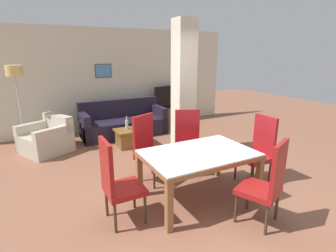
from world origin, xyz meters
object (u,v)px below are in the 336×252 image
object	(u,v)px
dining_chair_far_left	(149,147)
floor_lamp	(15,79)
dining_table	(199,161)
dining_chair_far_right	(188,140)
tv_stand	(167,115)
bottle	(127,124)
dining_chair_head_right	(259,148)
coffee_table	(132,137)
armchair	(47,139)
dining_chair_head_left	(117,180)
tv_screen	(167,97)
sofa	(123,123)
dining_chair_near_right	(267,182)

from	to	relation	value
dining_chair_far_left	floor_lamp	size ratio (longest dim) A/B	0.60
dining_table	dining_chair_far_right	world-z (taller)	dining_chair_far_right
tv_stand	bottle	bearing A→B (deg)	-142.29
dining_chair_head_right	floor_lamp	bearing A→B (deg)	43.61
dining_chair_far_left	coffee_table	xyz separation A→B (m)	(0.33, 1.70, -0.37)
dining_chair_head_right	armchair	size ratio (longest dim) A/B	0.94
dining_chair_head_right	coffee_table	size ratio (longest dim) A/B	1.49
dining_chair_head_left	armchair	xyz separation A→B (m)	(-0.60, 3.09, -0.30)
tv_stand	floor_lamp	distance (m)	4.07
dining_chair_far_right	dining_chair_head_left	bearing A→B (deg)	52.79
coffee_table	tv_screen	xyz separation A→B (m)	(1.66, 1.43, 0.59)
tv_screen	armchair	bearing A→B (deg)	3.50
sofa	bottle	bearing A→B (deg)	77.47
coffee_table	tv_stand	world-z (taller)	tv_stand
dining_chair_far_right	dining_chair_head_left	size ratio (longest dim) A/B	1.00
tv_stand	dining_chair_far_right	bearing A→B (deg)	-111.42
tv_stand	dining_chair_far_left	bearing A→B (deg)	-122.49
dining_chair_far_right	tv_stand	size ratio (longest dim) A/B	0.89
dining_chair_near_right	coffee_table	size ratio (longest dim) A/B	1.49
dining_chair_far_left	tv_stand	bearing A→B (deg)	-146.06
dining_chair_near_right	tv_stand	xyz separation A→B (m)	(1.22, 4.89, -0.34)
dining_chair_far_right	armchair	distance (m)	3.11
dining_chair_head_right	sofa	distance (m)	3.68
dining_chair_far_right	dining_chair_near_right	size ratio (longest dim) A/B	1.00
dining_table	dining_chair_head_right	xyz separation A→B (m)	(1.17, 0.00, -0.01)
bottle	tv_stand	bearing A→B (deg)	37.71
armchair	dining_chair_far_left	bearing A→B (deg)	-174.71
dining_chair_head_right	coffee_table	xyz separation A→B (m)	(-1.23, 2.58, -0.37)
sofa	dining_chair_head_right	bearing A→B (deg)	107.84
dining_chair_head_right	tv_screen	bearing A→B (deg)	-6.21
tv_stand	floor_lamp	xyz separation A→B (m)	(-3.83, -0.45, 1.30)
sofa	bottle	size ratio (longest dim) A/B	7.27
sofa	dining_table	bearing A→B (deg)	89.25
dining_table	bottle	distance (m)	2.66
dining_table	dining_chair_head_right	distance (m)	1.17
dining_chair_far_right	bottle	size ratio (longest dim) A/B	3.77
dining_chair_near_right	tv_screen	xyz separation A→B (m)	(1.22, 4.89, 0.22)
dining_chair_far_right	armchair	world-z (taller)	dining_chair_far_right
dining_chair_far_right	floor_lamp	size ratio (longest dim) A/B	0.60
tv_stand	tv_screen	distance (m)	0.55
tv_screen	tv_stand	bearing A→B (deg)	-11.61
dining_chair_far_right	dining_chair_near_right	world-z (taller)	same
dining_table	tv_stand	distance (m)	4.33
armchair	tv_screen	bearing A→B (deg)	-102.16
armchair	tv_stand	distance (m)	3.53
dining_table	dining_chair_far_left	distance (m)	0.96
tv_stand	tv_screen	world-z (taller)	tv_screen
armchair	coffee_table	size ratio (longest dim) A/B	1.58
armchair	floor_lamp	world-z (taller)	floor_lamp
sofa	tv_screen	distance (m)	1.72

